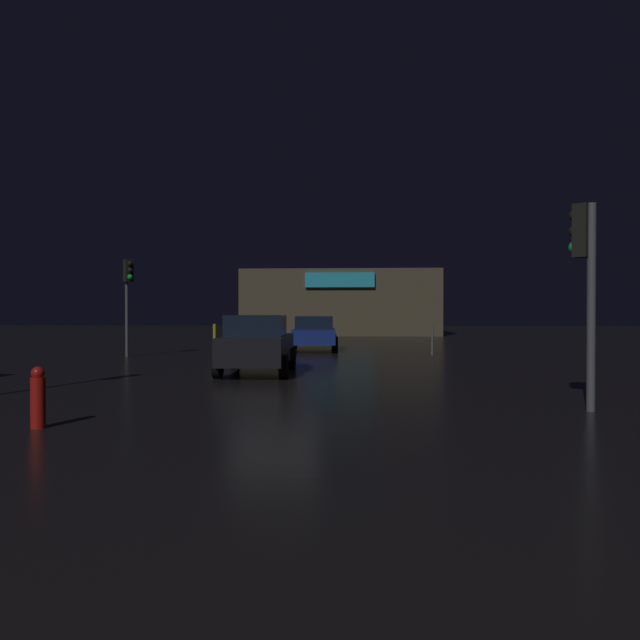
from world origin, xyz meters
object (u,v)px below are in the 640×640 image
Objects in this scene: traffic_signal_opposite at (128,283)px; car_crossing at (314,333)px; fire_hydrant at (38,398)px; store_building at (342,303)px; car_near at (257,345)px; traffic_signal_main at (585,265)px.

car_crossing is at bearing 32.66° from traffic_signal_opposite.
traffic_signal_opposite reaches higher than fire_hydrant.
traffic_signal_opposite is (-7.36, -24.90, 0.48)m from store_building.
fire_hydrant is (4.14, -15.14, -2.37)m from traffic_signal_opposite.
car_near is (-1.34, -31.29, -1.54)m from store_building.
traffic_signal_main is 18.19m from traffic_signal_opposite.
car_crossing is (0.79, 10.76, -0.03)m from car_near.
car_crossing is 4.89× the size of fire_hydrant.
store_building is at bearing 85.40° from fire_hydrant.
car_near is at bearing -94.20° from car_crossing.
traffic_signal_main is at bearing -44.76° from traffic_signal_opposite.
fire_hydrant is (-3.22, -40.05, -1.90)m from store_building.
traffic_signal_main is 0.85× the size of car_near.
car_near reaches higher than fire_hydrant.
car_near reaches higher than car_crossing.
store_building is at bearing 87.55° from car_near.
car_near is 10.79m from car_crossing.
traffic_signal_opposite is at bearing -147.34° from car_crossing.
store_building reaches higher than traffic_signal_main.
fire_hydrant is (-2.68, -19.51, -0.33)m from car_crossing.
traffic_signal_opposite is 15.88m from fire_hydrant.
store_building is 20.60m from car_crossing.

